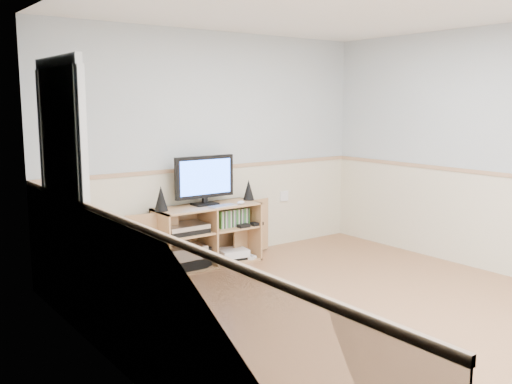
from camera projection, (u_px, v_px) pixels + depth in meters
room at (349, 168)px, 4.58m from camera, size 4.04×4.54×2.54m
media_cabinet at (205, 234)px, 6.15m from camera, size 1.79×0.43×0.65m
monitor at (205, 178)px, 6.05m from camera, size 0.70×0.18×0.53m
speaker_left at (161, 199)px, 5.74m from camera, size 0.14×0.14×0.25m
speaker_right at (249, 190)px, 6.38m from camera, size 0.13×0.13×0.23m
keyboard at (222, 206)px, 6.01m from camera, size 0.31×0.15×0.01m
mouse at (241, 202)px, 6.15m from camera, size 0.11×0.09×0.04m
av_components at (183, 249)px, 5.94m from camera, size 0.53×0.34×0.47m
game_consoles at (231, 254)px, 6.31m from camera, size 0.46×0.31×0.11m
game_cases at (232, 218)px, 6.25m from camera, size 0.38×0.13×0.19m
wall_outlet at (284, 196)px, 6.97m from camera, size 0.12×0.03×0.12m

